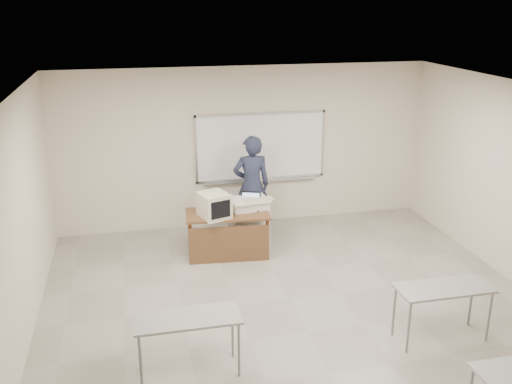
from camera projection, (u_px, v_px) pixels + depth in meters
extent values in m
cube|color=gray|center=(308.00, 332.00, 7.45)|extent=(7.00, 8.00, 0.01)
cube|color=white|center=(261.00, 147.00, 10.69)|extent=(2.40, 0.03, 1.20)
cube|color=#B7BABC|center=(261.00, 114.00, 10.49)|extent=(2.48, 0.04, 0.04)
cube|color=#B7BABC|center=(261.00, 178.00, 10.89)|extent=(2.48, 0.04, 0.04)
cube|color=#B7BABC|center=(196.00, 150.00, 10.43)|extent=(0.04, 0.04, 1.28)
cube|color=#B7BABC|center=(323.00, 143.00, 10.94)|extent=(0.04, 0.04, 1.28)
cube|color=#B7BABC|center=(261.00, 181.00, 10.86)|extent=(2.16, 0.07, 0.02)
cube|color=gray|center=(187.00, 318.00, 6.42)|extent=(1.20, 0.50, 0.03)
cylinder|color=slate|center=(140.00, 363.00, 6.24)|extent=(0.03, 0.03, 0.70)
cylinder|color=slate|center=(239.00, 350.00, 6.47)|extent=(0.03, 0.03, 0.70)
cylinder|color=slate|center=(139.00, 342.00, 6.61)|extent=(0.03, 0.03, 0.70)
cylinder|color=slate|center=(232.00, 331.00, 6.84)|extent=(0.03, 0.03, 0.70)
cube|color=gray|center=(444.00, 288.00, 7.09)|extent=(1.20, 0.50, 0.03)
cylinder|color=slate|center=(409.00, 327.00, 6.91)|extent=(0.03, 0.03, 0.70)
cylinder|color=slate|center=(489.00, 317.00, 7.14)|extent=(0.03, 0.03, 0.70)
cylinder|color=slate|center=(394.00, 311.00, 7.28)|extent=(0.03, 0.03, 0.70)
cylinder|color=slate|center=(471.00, 301.00, 7.51)|extent=(0.03, 0.03, 0.70)
cube|color=brown|center=(227.00, 214.00, 9.49)|extent=(1.38, 0.69, 0.04)
cube|color=brown|center=(231.00, 245.00, 9.32)|extent=(1.31, 0.03, 0.63)
cylinder|color=#45240F|center=(192.00, 245.00, 9.21)|extent=(0.06, 0.06, 0.71)
cylinder|color=#45240F|center=(268.00, 238.00, 9.48)|extent=(0.06, 0.06, 0.71)
cylinder|color=#45240F|center=(189.00, 232.00, 9.74)|extent=(0.06, 0.06, 0.71)
cylinder|color=#45240F|center=(260.00, 225.00, 10.01)|extent=(0.06, 0.06, 0.71)
cube|color=beige|center=(249.00, 225.00, 9.80)|extent=(0.62, 0.44, 0.88)
cube|color=beige|center=(249.00, 200.00, 9.65)|extent=(0.66, 0.48, 0.04)
cube|color=beige|center=(213.00, 205.00, 9.27)|extent=(0.42, 0.45, 0.40)
cube|color=beige|center=(216.00, 210.00, 9.05)|extent=(0.44, 0.04, 0.42)
cube|color=black|center=(216.00, 210.00, 9.03)|extent=(0.34, 0.01, 0.29)
cube|color=black|center=(250.00, 208.00, 9.66)|extent=(0.34, 0.25, 0.02)
cube|color=black|center=(250.00, 208.00, 9.64)|extent=(0.28, 0.15, 0.01)
cube|color=black|center=(248.00, 198.00, 9.76)|extent=(0.34, 0.07, 0.24)
cube|color=#7E9DBF|center=(248.00, 198.00, 9.75)|extent=(0.29, 0.05, 0.18)
ellipsoid|color=#9EA2A5|center=(239.00, 210.00, 9.56)|extent=(0.13, 0.10, 0.04)
cube|color=beige|center=(259.00, 200.00, 9.56)|extent=(0.51, 0.24, 0.03)
imported|color=black|center=(252.00, 185.00, 10.31)|extent=(0.68, 0.46, 1.85)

